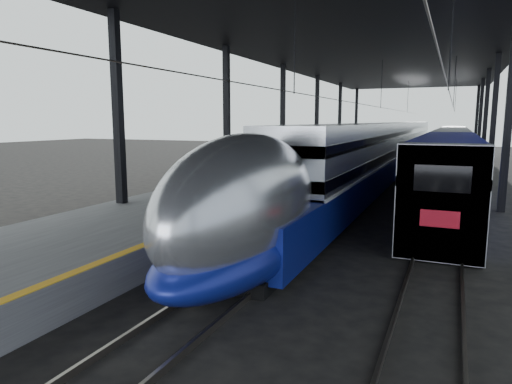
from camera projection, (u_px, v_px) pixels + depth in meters
The scene contains 7 objects.
ground at pixel (169, 280), 13.10m from camera, with size 160.00×160.00×0.00m, color black.
platform at pixel (288, 178), 32.51m from camera, with size 6.00×80.00×1.00m, color #4C4C4F.
yellow_strip at pixel (327, 172), 31.33m from camera, with size 0.30×80.00×0.01m, color orange.
rails at pixel (405, 190), 29.42m from camera, with size 6.52×80.00×0.16m.
canopy at pixel (370, 48), 29.05m from camera, with size 18.00×75.00×9.47m.
tgv_train at pixel (385, 151), 37.69m from camera, with size 3.03×65.20×4.34m.
second_train at pixel (451, 151), 38.83m from camera, with size 2.76×56.05×3.80m.
Camera 1 is at (7.31, -10.50, 4.52)m, focal length 32.00 mm.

